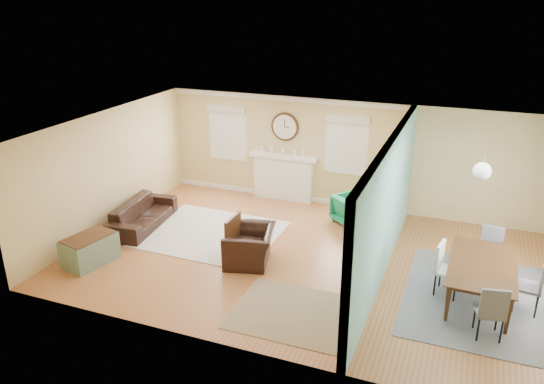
% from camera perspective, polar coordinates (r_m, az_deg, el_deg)
% --- Properties ---
extents(floor, '(9.00, 9.00, 0.00)m').
position_cam_1_polar(floor, '(10.55, 3.49, -7.21)').
color(floor, '#A05828').
rests_on(floor, ground).
extents(wall_back, '(9.00, 0.02, 2.60)m').
position_cam_1_polar(wall_back, '(12.74, 7.81, 4.01)').
color(wall_back, tan).
rests_on(wall_back, ground).
extents(wall_front, '(9.00, 0.02, 2.60)m').
position_cam_1_polar(wall_front, '(7.47, -3.52, -8.58)').
color(wall_front, tan).
rests_on(wall_front, ground).
extents(wall_left, '(0.02, 6.00, 2.60)m').
position_cam_1_polar(wall_left, '(12.05, -17.17, 2.26)').
color(wall_left, tan).
rests_on(wall_left, ground).
extents(ceiling, '(9.00, 6.00, 0.02)m').
position_cam_1_polar(ceiling, '(9.60, 3.83, 6.59)').
color(ceiling, white).
rests_on(ceiling, wall_back).
extents(partition, '(0.17, 6.00, 2.60)m').
position_cam_1_polar(partition, '(9.93, 12.49, -0.93)').
color(partition, tan).
rests_on(partition, ground).
extents(fireplace, '(1.70, 0.30, 1.17)m').
position_cam_1_polar(fireplace, '(13.25, 1.23, 1.69)').
color(fireplace, white).
rests_on(fireplace, ground).
extents(wall_clock, '(0.70, 0.07, 0.70)m').
position_cam_1_polar(wall_clock, '(12.97, 1.41, 7.04)').
color(wall_clock, '#482A17').
rests_on(wall_clock, wall_back).
extents(window_left, '(1.05, 0.13, 1.42)m').
position_cam_1_polar(window_left, '(13.60, -4.81, 6.79)').
color(window_left, white).
rests_on(window_left, wall_back).
extents(window_right, '(1.05, 0.13, 1.42)m').
position_cam_1_polar(window_right, '(12.58, 8.06, 5.49)').
color(window_right, white).
rests_on(window_right, wall_back).
extents(pendant, '(0.30, 0.30, 0.55)m').
position_cam_1_polar(pendant, '(9.30, 21.66, 2.09)').
color(pendant, gold).
rests_on(pendant, ceiling).
extents(rug_cream, '(2.86, 2.49, 0.02)m').
position_cam_1_polar(rug_cream, '(11.62, -6.52, -4.48)').
color(rug_cream, beige).
rests_on(rug_cream, floor).
extents(rug_jute, '(2.02, 1.66, 0.01)m').
position_cam_1_polar(rug_jute, '(8.93, 2.53, -12.89)').
color(rug_jute, '#94855E').
rests_on(rug_jute, floor).
extents(rug_grey, '(2.51, 3.13, 0.01)m').
position_cam_1_polar(rug_grey, '(9.92, 21.47, -10.72)').
color(rug_grey, slate).
rests_on(rug_grey, floor).
extents(sofa, '(1.00, 2.08, 0.58)m').
position_cam_1_polar(sofa, '(12.15, -13.76, -2.34)').
color(sofa, black).
rests_on(sofa, floor).
extents(eames_chair, '(1.16, 1.25, 0.68)m').
position_cam_1_polar(eames_chair, '(10.29, -2.41, -5.80)').
color(eames_chair, black).
rests_on(eames_chair, floor).
extents(green_chair, '(0.98, 0.99, 0.65)m').
position_cam_1_polar(green_chair, '(12.11, 8.52, -1.86)').
color(green_chair, '#117255').
rests_on(green_chair, floor).
extents(trunk, '(0.79, 1.09, 0.57)m').
position_cam_1_polar(trunk, '(10.86, -19.00, -5.88)').
color(trunk, gray).
rests_on(trunk, floor).
extents(credenza, '(0.46, 1.36, 0.80)m').
position_cam_1_polar(credenza, '(11.38, 11.71, -3.19)').
color(credenza, '#A6734F').
rests_on(credenza, floor).
extents(tv, '(0.28, 1.09, 0.62)m').
position_cam_1_polar(tv, '(11.12, 11.89, 0.17)').
color(tv, black).
rests_on(tv, credenza).
extents(garden_stool, '(0.36, 0.36, 0.53)m').
position_cam_1_polar(garden_stool, '(10.33, 10.70, -6.57)').
color(garden_stool, white).
rests_on(garden_stool, floor).
extents(potted_plant, '(0.53, 0.55, 0.47)m').
position_cam_1_polar(potted_plant, '(10.11, 10.89, -4.06)').
color(potted_plant, '#337F33').
rests_on(potted_plant, garden_stool).
extents(dining_table, '(1.14, 1.97, 0.68)m').
position_cam_1_polar(dining_table, '(9.76, 21.73, -9.05)').
color(dining_table, '#482A17').
rests_on(dining_table, floor).
extents(dining_chair_n, '(0.43, 0.43, 0.90)m').
position_cam_1_polar(dining_chair_n, '(10.60, 22.40, -5.56)').
color(dining_chair_n, slate).
rests_on(dining_chair_n, floor).
extents(dining_chair_s, '(0.47, 0.47, 0.92)m').
position_cam_1_polar(dining_chair_s, '(8.76, 22.46, -11.25)').
color(dining_chair_s, slate).
rests_on(dining_chair_s, floor).
extents(dining_chair_w, '(0.49, 0.49, 0.94)m').
position_cam_1_polar(dining_chair_w, '(9.63, 18.56, -7.55)').
color(dining_chair_w, white).
rests_on(dining_chair_w, floor).
extents(dining_chair_e, '(0.47, 0.47, 0.94)m').
position_cam_1_polar(dining_chair_e, '(9.65, 25.95, -8.63)').
color(dining_chair_e, slate).
rests_on(dining_chair_e, floor).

